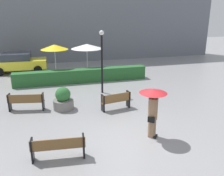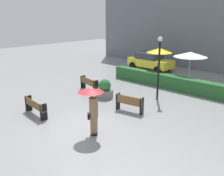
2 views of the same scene
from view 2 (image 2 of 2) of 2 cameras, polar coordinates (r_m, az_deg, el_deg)
ground_plane at (r=11.99m, az=-6.09°, el=-8.93°), size 60.00×60.00×0.00m
bench_mid_center at (r=13.74m, az=3.82°, el=-3.20°), size 1.60×0.62×0.88m
bench_near_left at (r=13.79m, az=-16.67°, el=-3.86°), size 1.88×0.53×0.84m
bench_far_left at (r=17.46m, az=-5.18°, el=1.06°), size 1.83×0.69×0.89m
pedestrian_with_umbrella at (r=10.92m, az=-4.36°, el=-3.49°), size 1.08×1.08×2.08m
planter_pot at (r=15.97m, az=-1.62°, el=-0.41°), size 1.04×1.04×1.19m
lamp_post at (r=15.50m, az=10.33°, el=5.77°), size 0.28×0.28×3.78m
patio_umbrella_yellow at (r=20.12m, az=10.43°, el=8.17°), size 1.94×1.94×2.53m
patio_umbrella_white at (r=19.24m, az=16.94°, el=7.10°), size 2.36×2.36×2.43m
hedge_strip at (r=18.49m, az=12.21°, el=1.41°), size 9.25×0.70×0.93m
parked_car at (r=24.20m, az=8.43°, el=5.93°), size 4.26×2.10×1.57m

